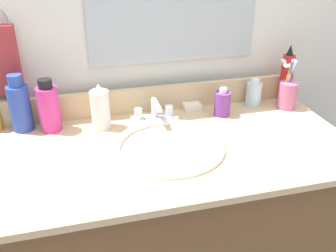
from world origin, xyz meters
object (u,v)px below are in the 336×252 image
at_px(bottle_spray_red, 286,76).
at_px(bottle_shampoo_blue, 20,106).
at_px(bottle_soap_pink, 49,108).
at_px(soap_bar, 192,107).
at_px(faucet, 154,113).
at_px(hand_towel, 1,60).
at_px(bottle_lotion_white, 100,109).
at_px(cup_pink, 287,94).
at_px(bottle_gel_clear, 254,93).
at_px(bottle_cream_purple, 222,103).

bearing_deg(bottle_spray_red, bottle_shampoo_blue, -179.11).
distance_m(bottle_soap_pink, soap_bar, 0.50).
distance_m(faucet, bottle_spray_red, 0.54).
height_order(hand_towel, bottle_lotion_white, hand_towel).
xyz_separation_m(bottle_shampoo_blue, bottle_soap_pink, (0.09, -0.03, -0.01)).
bearing_deg(bottle_lotion_white, bottle_spray_red, 5.17).
xyz_separation_m(bottle_soap_pink, cup_pink, (0.84, -0.03, -0.02)).
relative_size(bottle_gel_clear, cup_pink, 0.57).
distance_m(bottle_cream_purple, cup_pink, 0.26).
height_order(faucet, bottle_soap_pink, bottle_soap_pink).
relative_size(hand_towel, bottle_soap_pink, 1.25).
bearing_deg(bottle_cream_purple, bottle_lotion_white, 178.54).
distance_m(bottle_cream_purple, soap_bar, 0.12).
xyz_separation_m(bottle_spray_red, bottle_cream_purple, (-0.29, -0.08, -0.05)).
distance_m(faucet, soap_bar, 0.16).
height_order(faucet, bottle_gel_clear, bottle_gel_clear).
distance_m(hand_towel, bottle_shampoo_blue, 0.15).
xyz_separation_m(hand_towel, bottle_cream_purple, (0.72, -0.12, -0.17)).
xyz_separation_m(bottle_cream_purple, cup_pink, (0.26, 0.00, 0.01)).
bearing_deg(hand_towel, faucet, -12.92).
relative_size(bottle_shampoo_blue, bottle_cream_purple, 1.83).
relative_size(bottle_cream_purple, cup_pink, 0.56).
height_order(bottle_spray_red, bottle_cream_purple, bottle_spray_red).
bearing_deg(bottle_gel_clear, soap_bar, 176.27).
height_order(bottle_soap_pink, cup_pink, cup_pink).
bearing_deg(faucet, cup_pink, -1.77).
bearing_deg(hand_towel, bottle_shampoo_blue, -58.13).
relative_size(bottle_spray_red, bottle_cream_purple, 2.08).
distance_m(bottle_shampoo_blue, bottle_lotion_white, 0.26).
bearing_deg(bottle_gel_clear, bottle_lotion_white, -175.73).
height_order(bottle_cream_purple, soap_bar, bottle_cream_purple).
bearing_deg(cup_pink, hand_towel, 172.73).
xyz_separation_m(bottle_lotion_white, bottle_gel_clear, (0.57, 0.04, -0.02)).
xyz_separation_m(bottle_spray_red, cup_pink, (-0.03, -0.08, -0.04)).
bearing_deg(faucet, soap_bar, 19.09).
relative_size(faucet, bottle_spray_red, 0.74).
bearing_deg(bottle_soap_pink, cup_pink, -2.33).
relative_size(bottle_spray_red, bottle_gel_clear, 2.07).
xyz_separation_m(faucet, bottle_spray_red, (0.53, 0.06, 0.07)).
relative_size(bottle_shampoo_blue, bottle_soap_pink, 1.08).
bearing_deg(hand_towel, bottle_soap_pink, -34.71).
relative_size(bottle_shampoo_blue, soap_bar, 2.97).
bearing_deg(faucet, bottle_lotion_white, -178.50).
bearing_deg(bottle_shampoo_blue, bottle_soap_pink, -16.12).
bearing_deg(cup_pink, bottle_soap_pink, 177.67).
bearing_deg(hand_towel, soap_bar, -5.01).
distance_m(bottle_gel_clear, cup_pink, 0.12).
xyz_separation_m(bottle_gel_clear, cup_pink, (0.11, -0.05, 0.01)).
distance_m(bottle_lotion_white, bottle_cream_purple, 0.43).
bearing_deg(soap_bar, bottle_gel_clear, -3.73).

